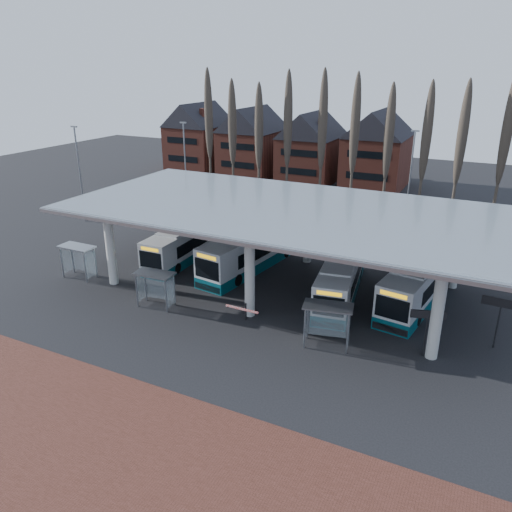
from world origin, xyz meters
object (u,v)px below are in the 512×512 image
at_px(bus_0, 188,242).
at_px(bus_2, 341,277).
at_px(bus_3, 421,281).
at_px(shelter_1, 156,281).
at_px(bus_1, 253,249).
at_px(shelter_2, 328,315).
at_px(shelter_0, 79,254).

xyz_separation_m(bus_0, bus_2, (14.48, -1.53, -0.02)).
xyz_separation_m(bus_3, shelter_1, (-16.64, -9.11, 0.35)).
relative_size(bus_0, bus_1, 0.90).
relative_size(bus_1, shelter_2, 3.86).
relative_size(bus_2, bus_3, 0.93).
bearing_deg(shelter_1, bus_1, 68.00).
distance_m(bus_3, shelter_2, 9.75).
distance_m(shelter_1, shelter_2, 12.58).
distance_m(bus_2, shelter_1, 13.49).
bearing_deg(bus_2, shelter_2, -87.87).
relative_size(bus_0, bus_3, 0.93).
bearing_deg(shelter_0, shelter_1, -9.92).
relative_size(bus_1, bus_2, 1.11).
bearing_deg(bus_2, bus_3, 8.24).
height_order(bus_3, shelter_0, bus_3).
bearing_deg(shelter_1, bus_3, 23.73).
distance_m(bus_0, shelter_1, 9.58).
xyz_separation_m(bus_0, shelter_2, (15.84, -8.74, 0.55)).
height_order(bus_1, shelter_2, bus_1).
height_order(bus_0, bus_3, bus_3).
height_order(bus_1, shelter_0, bus_1).
relative_size(shelter_0, shelter_2, 0.91).
height_order(shelter_0, shelter_2, shelter_2).
bearing_deg(bus_1, bus_3, 6.14).
relative_size(bus_2, shelter_0, 3.82).
xyz_separation_m(shelter_1, shelter_2, (12.57, 0.26, 0.12)).
relative_size(bus_3, shelter_2, 3.72).
bearing_deg(shelter_0, bus_1, 34.52).
distance_m(bus_0, bus_1, 6.20).
height_order(shelter_1, shelter_2, shelter_2).
xyz_separation_m(bus_1, shelter_1, (-2.92, -9.51, 0.29)).
height_order(bus_1, bus_2, bus_1).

